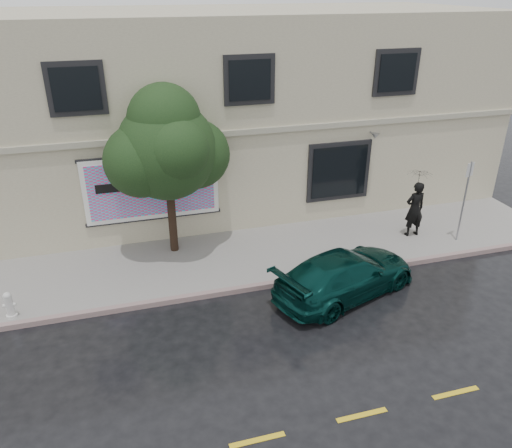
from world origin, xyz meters
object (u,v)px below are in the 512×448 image
object	(u,v)px
street_tree	(167,150)
fire_hydrant	(9,305)
car	(346,274)
pedestrian	(415,209)

from	to	relation	value
street_tree	fire_hydrant	size ratio (longest dim) A/B	6.53
car	street_tree	size ratio (longest dim) A/B	0.91
pedestrian	street_tree	size ratio (longest dim) A/B	0.40
pedestrian	street_tree	xyz separation A→B (m)	(-7.85, 1.17, 2.35)
pedestrian	street_tree	world-z (taller)	street_tree
street_tree	car	bearing A→B (deg)	-40.16
car	street_tree	bearing A→B (deg)	30.24
pedestrian	street_tree	bearing A→B (deg)	-10.07
car	street_tree	world-z (taller)	street_tree
street_tree	fire_hydrant	world-z (taller)	street_tree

